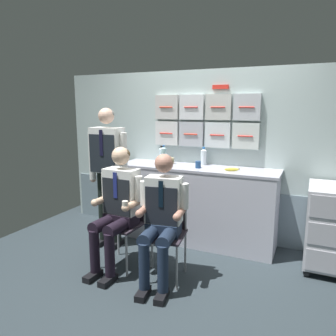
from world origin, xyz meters
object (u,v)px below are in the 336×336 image
Objects in this scene: service_trolley at (327,225)px; crew_member_left at (117,203)px; snack_banana at (232,169)px; coffee_cup_spare at (172,160)px; folding_chair_center at (166,224)px; water_bottle_tall at (164,156)px; folding_chair_left at (126,215)px; crew_member_center at (161,214)px; crew_member_standing at (108,166)px.

service_trolley is 2.19m from crew_member_left.
coffee_cup_spare is at bearing 167.60° from snack_banana.
coffee_cup_spare reaches higher than folding_chair_center.
snack_banana is (-1.02, 0.02, 0.50)m from service_trolley.
snack_banana is at bearing 178.77° from service_trolley.
service_trolley is at bearing 0.57° from water_bottle_tall.
coffee_cup_spare is (0.12, 0.94, 0.47)m from folding_chair_left.
coffee_cup_spare is at bearing 109.32° from crew_member_center.
water_bottle_tall is at bearing 113.95° from crew_member_center.
crew_member_standing is (-2.41, -0.44, 0.52)m from service_trolley.
folding_chair_center is at bearing -118.53° from snack_banana.
crew_member_standing reaches higher than folding_chair_center.
crew_member_center reaches higher than water_bottle_tall.
service_trolley is 0.69× the size of crew_member_left.
folding_chair_center is 0.51× the size of crew_member_standing.
folding_chair_center is 0.22m from crew_member_center.
service_trolley is 0.53× the size of crew_member_standing.
folding_chair_center is at bearing 10.10° from crew_member_left.
folding_chair_center is 0.69× the size of crew_member_center.
snack_banana is (1.39, 0.46, -0.02)m from crew_member_standing.
crew_member_left is at bearing -136.40° from snack_banana.
folding_chair_left is at bearing -97.43° from coffee_cup_spare.
crew_member_standing reaches higher than service_trolley.
crew_member_left is 0.54m from crew_member_center.
service_trolley is at bearing 28.62° from folding_chair_center.
crew_member_left is 0.69m from crew_member_standing.
folding_chair_left is 0.69× the size of crew_member_center.
snack_banana is (0.96, 0.92, 0.27)m from crew_member_left.
service_trolley is 2.50m from crew_member_standing.
crew_member_center is 1.11m from water_bottle_tall.
water_bottle_tall is (-0.42, 0.95, 0.40)m from crew_member_center.
crew_member_center reaches higher than folding_chair_center.
crew_member_left is 4.90× the size of water_bottle_tall.
crew_member_left is 1.49× the size of folding_chair_center.
snack_banana is (0.84, 0.04, -0.10)m from water_bottle_tall.
snack_banana is (0.42, 0.99, 0.29)m from crew_member_center.
crew_member_left is at bearing -47.25° from crew_member_standing.
crew_member_center reaches higher than service_trolley.
crew_member_center is at bearing -28.76° from crew_member_standing.
folding_chair_left is 5.01× the size of snack_banana.
crew_member_left reaches higher than service_trolley.
crew_member_left is at bearing -96.68° from coffee_cup_spare.
snack_banana is at bearing 38.33° from folding_chair_left.
water_bottle_tall is 1.53× the size of snack_banana.
water_bottle_tall is (0.11, 0.72, 0.55)m from folding_chair_left.
crew_member_left is at bearing -169.90° from folding_chair_center.
snack_banana is at bearing 2.75° from water_bottle_tall.
crew_member_left reaches higher than folding_chair_center.
coffee_cup_spare is at bearing 83.32° from crew_member_left.
water_bottle_tall is at bearing -177.25° from snack_banana.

